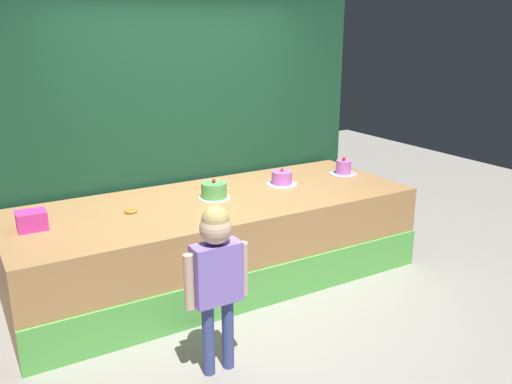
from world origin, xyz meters
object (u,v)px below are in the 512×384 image
at_px(child_figure, 217,268).
at_px(cake_left, 214,191).
at_px(cake_right, 343,168).
at_px(cake_center, 282,179).
at_px(pink_box, 32,220).
at_px(donut, 131,211).

xyz_separation_m(child_figure, cake_left, (0.63, 1.30, 0.08)).
bearing_deg(cake_right, cake_left, -177.66).
bearing_deg(cake_center, pink_box, -178.55).
relative_size(cake_center, cake_right, 1.03).
distance_m(child_figure, donut, 1.32).
relative_size(pink_box, cake_center, 0.71).
bearing_deg(cake_left, donut, 179.68).
bearing_deg(cake_center, donut, -177.75).
xyz_separation_m(child_figure, pink_box, (-0.91, 1.31, 0.08)).
xyz_separation_m(cake_center, cake_right, (0.77, -0.00, 0.00)).
xyz_separation_m(pink_box, cake_left, (1.54, -0.01, -0.00)).
distance_m(donut, cake_center, 1.54).
distance_m(child_figure, cake_left, 1.45).
relative_size(child_figure, cake_left, 4.14).
relative_size(child_figure, cake_center, 3.87).
height_order(child_figure, cake_right, child_figure).
height_order(donut, cake_left, cake_left).
xyz_separation_m(pink_box, donut, (0.77, -0.00, -0.06)).
bearing_deg(pink_box, cake_right, 1.05).
distance_m(cake_center, cake_right, 0.77).
distance_m(donut, cake_right, 2.31).
bearing_deg(cake_right, donut, -178.54).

